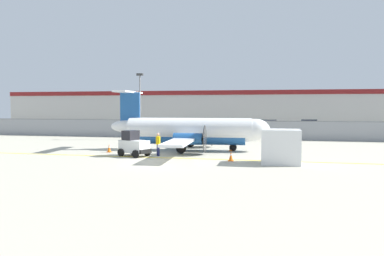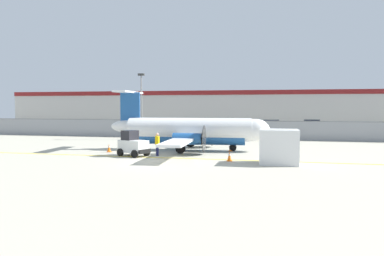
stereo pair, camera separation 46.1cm
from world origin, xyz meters
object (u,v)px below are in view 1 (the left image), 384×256
Objects in this scene: commuter_airplane at (192,131)px; cargo_container at (281,147)px; traffic_cone_near_left at (109,148)px; baggage_tug at (134,145)px; traffic_cone_near_right at (231,156)px; parked_car_4 at (310,125)px; apron_light_pole at (140,100)px; parked_car_2 at (215,126)px; parked_car_3 at (268,125)px; parked_car_0 at (124,125)px; traffic_cone_far_left at (231,147)px; ground_crew_worker at (158,143)px; parked_car_1 at (182,124)px.

cargo_container is (7.00, -5.89, -0.50)m from commuter_airplane.
baggage_tug is at bearing -33.12° from traffic_cone_near_left.
traffic_cone_near_right is 33.42m from parked_car_4.
apron_light_pole is at bearing 128.65° from traffic_cone_near_right.
parked_car_3 is at bearing -140.70° from parked_car_2.
parked_car_3 is at bearing -157.91° from parked_car_4.
traffic_cone_near_left is at bearing -67.42° from parked_car_0.
traffic_cone_near_left is 0.15× the size of parked_car_2.
cargo_container is at bearing -48.09° from parked_car_0.
traffic_cone_near_right is 5.56m from traffic_cone_far_left.
traffic_cone_near_right is 30.56m from parked_car_3.
traffic_cone_near_right is at bearing -52.00° from parked_car_0.
traffic_cone_far_left is 27.27m from parked_car_0.
commuter_airplane is at bearing -49.44° from apron_light_pole.
cargo_container is at bearing -43.00° from commuter_airplane.
traffic_cone_near_right is (10.00, -2.74, 0.00)m from traffic_cone_near_left.
traffic_cone_near_right is at bearing 105.01° from parked_car_2.
ground_crew_worker is 0.40× the size of parked_car_3.
apron_light_pole reaches higher than cargo_container.
apron_light_pole reaches higher than traffic_cone_near_left.
parked_car_2 is (5.18, 22.82, 0.58)m from traffic_cone_near_left.
parked_car_3 is (2.21, 30.48, 0.58)m from traffic_cone_near_right.
parked_car_3 is (-1.02, 31.01, -0.21)m from cargo_container.
cargo_container is at bearing 16.60° from baggage_tug.
cargo_container reaches higher than parked_car_1.
parked_car_4 is (8.23, 32.39, 0.58)m from traffic_cone_near_right.
baggage_tug is 0.60× the size of parked_car_0.
parked_car_1 is (-0.97, 28.79, 0.58)m from traffic_cone_near_left.
traffic_cone_near_right is (7.26, -0.95, -0.54)m from baggage_tug.
baggage_tug is at bearing -72.22° from apron_light_pole.
parked_car_3 and parked_car_4 have the same top height.
ground_crew_worker is 14.77m from apron_light_pole.
cargo_container is 0.57× the size of parked_car_2.
cargo_container is (10.49, -1.48, 0.24)m from baggage_tug.
parked_car_3 is at bearing 73.68° from commuter_airplane.
parked_car_0 is 1.01× the size of parked_car_1.
ground_crew_worker and parked_car_4 have the same top height.
parked_car_2 is at bearing 102.01° from traffic_cone_far_left.
baggage_tug reaches higher than traffic_cone_far_left.
ground_crew_worker is (-1.76, -3.88, -0.65)m from commuter_airplane.
cargo_container is 0.34× the size of apron_light_pole.
traffic_cone_near_right is at bearing -84.18° from traffic_cone_far_left.
ground_crew_worker and parked_car_2 have the same top height.
parked_car_0 reaches higher than traffic_cone_far_left.
commuter_airplane reaches higher than parked_car_3.
traffic_cone_near_left is 34.81m from parked_car_4.
parked_car_1 is (-10.97, 31.53, 0.58)m from traffic_cone_near_right.
ground_crew_worker is 4.69m from traffic_cone_near_left.
traffic_cone_near_right is at bearing -15.32° from traffic_cone_near_left.
commuter_airplane is 2.21× the size of apron_light_pole.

